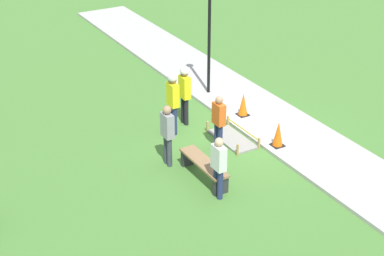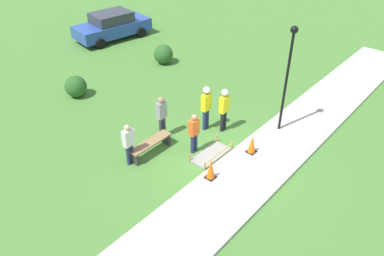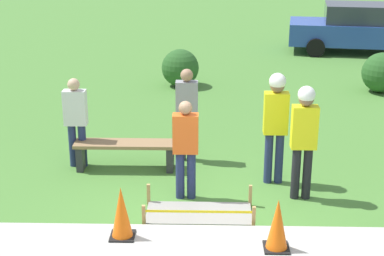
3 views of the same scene
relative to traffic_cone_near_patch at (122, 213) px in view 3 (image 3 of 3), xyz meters
The scene contains 13 objects.
ground_plane 1.23m from the traffic_cone_near_patch, 18.27° to the left, with size 60.00×60.00×0.00m, color #477A33.
wet_concrete_patch 1.40m from the traffic_cone_near_patch, 37.99° to the left, with size 1.65×0.78×0.35m.
traffic_cone_near_patch is the anchor object (origin of this frame).
traffic_cone_far_patch 2.11m from the traffic_cone_near_patch, ahead, with size 0.34×0.34×0.72m.
park_bench 2.62m from the traffic_cone_near_patch, 96.52° to the left, with size 1.81×0.44×0.51m.
worker_supervisor 3.13m from the traffic_cone_near_patch, 29.15° to the left, with size 0.40×0.27×1.87m.
worker_assistant 3.18m from the traffic_cone_near_patch, 42.32° to the left, with size 0.40×0.28×1.92m.
bystander_in_orange_shirt 1.73m from the traffic_cone_near_patch, 60.40° to the left, with size 0.40×0.22×1.63m.
bystander_in_gray_shirt 3.01m from the traffic_cone_near_patch, 113.39° to the left, with size 0.40×0.22×1.65m.
bystander_in_white_shirt 3.21m from the traffic_cone_near_patch, 75.53° to the left, with size 0.40×0.23×1.74m.
parked_car_blue 14.36m from the traffic_cone_near_patch, 63.92° to the left, with size 4.89×2.69×1.63m.
shrub_rounded_near 9.71m from the traffic_cone_near_patch, 53.98° to the left, with size 1.04×1.04×1.04m.
shrub_rounded_mid 8.34m from the traffic_cone_near_patch, 87.03° to the left, with size 1.01×1.01×1.01m.
Camera 3 is at (0.07, -7.51, 4.21)m, focal length 55.00 mm.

